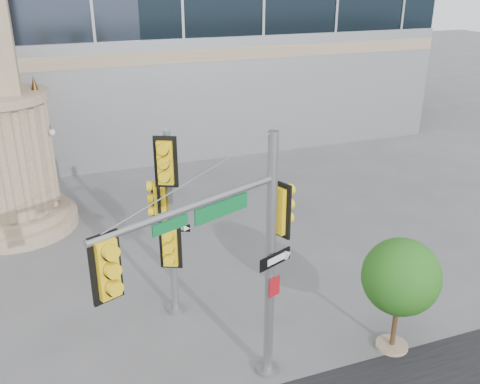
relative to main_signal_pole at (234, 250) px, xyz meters
name	(u,v)px	position (x,y,z in m)	size (l,w,h in m)	color
ground	(255,332)	(1.28, 1.91, -3.73)	(120.00, 120.00, 0.00)	#545456
main_signal_pole	(234,250)	(0.00, 0.00, 0.00)	(4.42, 2.13, 6.01)	slate
secondary_signal_pole	(168,213)	(-0.56, 3.51, -0.60)	(0.90, 0.90, 5.32)	slate
street_tree	(401,279)	(4.39, 0.14, -1.72)	(1.96, 1.91, 3.05)	gray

